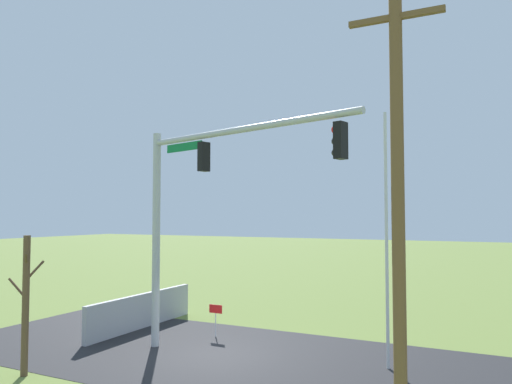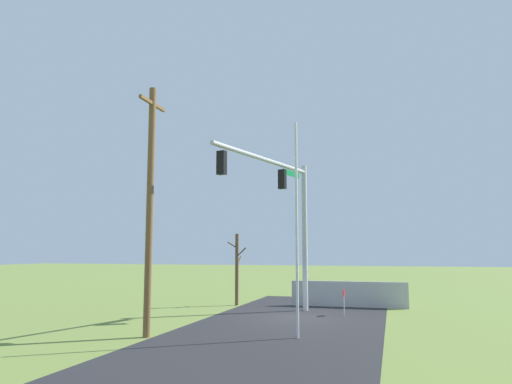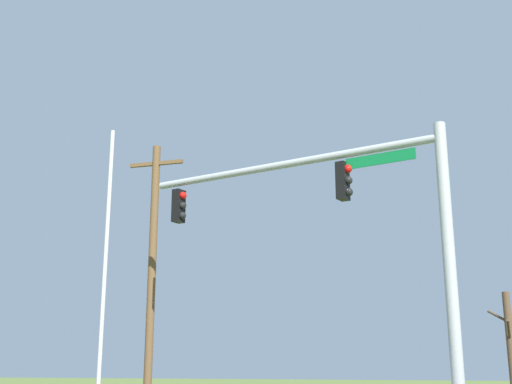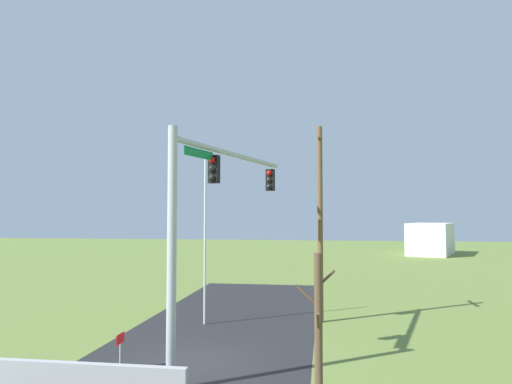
{
  "view_description": "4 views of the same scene",
  "coord_description": "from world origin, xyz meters",
  "px_view_note": "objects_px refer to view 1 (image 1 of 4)",
  "views": [
    {
      "loc": [
        -8.3,
        14.04,
        4.65
      ],
      "look_at": [
        -1.91,
        1.04,
        5.36
      ],
      "focal_mm": 33.74,
      "sensor_mm": 36.0,
      "label": 1
    },
    {
      "loc": [
        -22.68,
        -4.39,
        3.09
      ],
      "look_at": [
        -1.05,
        1.71,
        5.84
      ],
      "focal_mm": 33.81,
      "sensor_mm": 36.0,
      "label": 2
    },
    {
      "loc": [
        2.56,
        -15.19,
        2.15
      ],
      "look_at": [
        -2.3,
        1.42,
        6.66
      ],
      "focal_mm": 46.42,
      "sensor_mm": 36.0,
      "label": 3
    },
    {
      "loc": [
        15.5,
        4.46,
        4.98
      ],
      "look_at": [
        -1.05,
        1.99,
        5.85
      ],
      "focal_mm": 32.36,
      "sensor_mm": 36.0,
      "label": 4
    }
  ],
  "objects_px": {
    "utility_pole": "(398,208)",
    "signal_mast": "(197,194)",
    "bare_tree": "(26,303)",
    "open_sign": "(216,313)",
    "flagpole": "(387,239)"
  },
  "relations": [
    {
      "from": "bare_tree",
      "to": "open_sign",
      "type": "height_order",
      "value": "bare_tree"
    },
    {
      "from": "utility_pole",
      "to": "signal_mast",
      "type": "bearing_deg",
      "value": -26.96
    },
    {
      "from": "signal_mast",
      "to": "bare_tree",
      "type": "distance_m",
      "value": 6.06
    },
    {
      "from": "utility_pole",
      "to": "open_sign",
      "type": "height_order",
      "value": "utility_pole"
    },
    {
      "from": "flagpole",
      "to": "bare_tree",
      "type": "xyz_separation_m",
      "value": [
        9.37,
        5.33,
        -1.84
      ]
    },
    {
      "from": "open_sign",
      "to": "flagpole",
      "type": "bearing_deg",
      "value": 171.54
    },
    {
      "from": "utility_pole",
      "to": "bare_tree",
      "type": "height_order",
      "value": "utility_pole"
    },
    {
      "from": "bare_tree",
      "to": "open_sign",
      "type": "distance_m",
      "value": 6.97
    },
    {
      "from": "utility_pole",
      "to": "open_sign",
      "type": "bearing_deg",
      "value": -38.26
    },
    {
      "from": "utility_pole",
      "to": "bare_tree",
      "type": "xyz_separation_m",
      "value": [
        10.64,
        0.04,
        -2.71
      ]
    },
    {
      "from": "flagpole",
      "to": "bare_tree",
      "type": "height_order",
      "value": "flagpole"
    },
    {
      "from": "flagpole",
      "to": "utility_pole",
      "type": "height_order",
      "value": "utility_pole"
    },
    {
      "from": "signal_mast",
      "to": "utility_pole",
      "type": "relative_size",
      "value": 0.89
    },
    {
      "from": "signal_mast",
      "to": "bare_tree",
      "type": "relative_size",
      "value": 2.02
    },
    {
      "from": "flagpole",
      "to": "bare_tree",
      "type": "relative_size",
      "value": 1.93
    }
  ]
}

